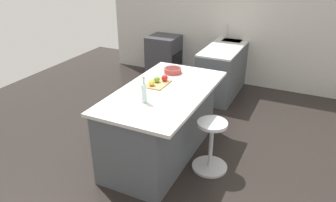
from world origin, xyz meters
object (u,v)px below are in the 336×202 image
(kitchen_island, at_px, (161,122))
(apple_red, at_px, (165,78))
(apple_yellow, at_px, (151,83))
(stool_by_window, at_px, (211,147))
(cutting_board, at_px, (158,84))
(fruit_bowl, at_px, (173,70))
(apple_green, at_px, (157,79))
(oven_range, at_px, (164,57))
(water_bottle, at_px, (144,92))

(kitchen_island, xyz_separation_m, apple_red, (-0.22, -0.06, 0.52))
(apple_yellow, distance_m, apple_red, 0.22)
(stool_by_window, distance_m, cutting_board, 1.03)
(cutting_board, height_order, apple_yellow, apple_yellow)
(stool_by_window, distance_m, fruit_bowl, 1.20)
(kitchen_island, height_order, apple_yellow, apple_yellow)
(cutting_board, relative_size, apple_yellow, 4.59)
(apple_yellow, height_order, apple_red, apple_red)
(stool_by_window, xyz_separation_m, apple_red, (-0.26, -0.75, 0.68))
(apple_green, height_order, apple_red, apple_red)
(stool_by_window, height_order, cutting_board, cutting_board)
(apple_green, height_order, fruit_bowl, apple_green)
(apple_red, relative_size, fruit_bowl, 0.35)
(oven_range, distance_m, apple_red, 2.70)
(fruit_bowl, bearing_deg, water_bottle, 5.98)
(apple_yellow, bearing_deg, oven_range, -157.02)
(oven_range, xyz_separation_m, cutting_board, (2.47, 1.12, 0.51))
(stool_by_window, xyz_separation_m, apple_yellow, (-0.05, -0.82, 0.68))
(cutting_board, distance_m, apple_yellow, 0.12)
(oven_range, height_order, fruit_bowl, fruit_bowl)
(apple_green, xyz_separation_m, apple_red, (-0.08, 0.07, 0.00))
(apple_red, height_order, fruit_bowl, apple_red)
(apple_green, xyz_separation_m, water_bottle, (0.54, 0.12, 0.06))
(cutting_board, xyz_separation_m, water_bottle, (0.53, 0.10, 0.11))
(kitchen_island, height_order, stool_by_window, kitchen_island)
(apple_red, bearing_deg, stool_by_window, 71.03)
(cutting_board, distance_m, fruit_bowl, 0.46)
(oven_range, relative_size, apple_green, 10.80)
(apple_yellow, height_order, apple_green, apple_green)
(oven_range, xyz_separation_m, water_bottle, (2.99, 1.22, 0.62))
(kitchen_island, height_order, cutting_board, cutting_board)
(fruit_bowl, bearing_deg, apple_green, -2.71)
(kitchen_island, bearing_deg, apple_green, -137.81)
(apple_red, bearing_deg, apple_green, -42.25)
(water_bottle, bearing_deg, fruit_bowl, -174.02)
(stool_by_window, xyz_separation_m, cutting_board, (-0.16, -0.80, 0.63))
(oven_range, xyz_separation_m, stool_by_window, (2.62, 1.92, -0.12))
(stool_by_window, bearing_deg, apple_yellow, -93.30)
(water_bottle, bearing_deg, oven_range, -157.77)
(apple_green, relative_size, water_bottle, 0.26)
(cutting_board, height_order, apple_green, apple_green)
(cutting_board, bearing_deg, stool_by_window, 78.76)
(oven_range, distance_m, apple_green, 2.74)
(cutting_board, distance_m, water_bottle, 0.55)
(oven_range, relative_size, water_bottle, 2.76)
(kitchen_island, distance_m, apple_green, 0.55)
(apple_red, bearing_deg, fruit_bowl, -171.84)
(kitchen_island, height_order, apple_red, apple_red)
(kitchen_island, relative_size, cutting_board, 5.19)
(stool_by_window, xyz_separation_m, water_bottle, (0.37, -0.69, 0.74))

